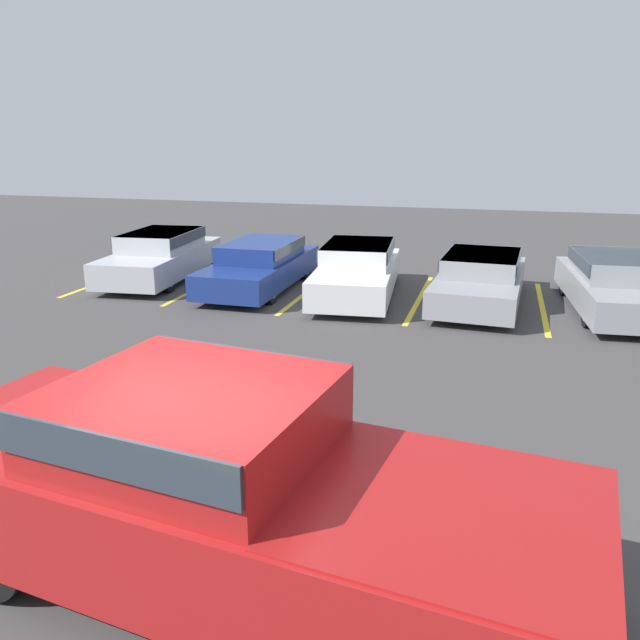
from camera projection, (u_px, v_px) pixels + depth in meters
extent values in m
plane|color=#423F3F|center=(193.00, 548.00, 5.87)|extent=(60.00, 60.00, 0.00)
cube|color=yellow|center=(116.00, 277.00, 17.17)|extent=(0.12, 4.77, 0.01)
cube|color=yellow|center=(208.00, 284.00, 16.43)|extent=(0.12, 4.77, 0.01)
cube|color=yellow|center=(309.00, 291.00, 15.69)|extent=(0.12, 4.77, 0.01)
cube|color=yellow|center=(420.00, 298.00, 14.95)|extent=(0.12, 4.77, 0.01)
cube|color=yellow|center=(542.00, 307.00, 14.21)|extent=(0.12, 4.77, 0.01)
cube|color=#A51919|center=(227.00, 507.00, 5.23)|extent=(6.11, 2.79, 0.94)
cube|color=#A51919|center=(192.00, 418.00, 5.13)|extent=(2.35, 2.16, 0.58)
cube|color=#2D3842|center=(191.00, 403.00, 5.09)|extent=(2.31, 2.22, 0.32)
cube|color=#A51919|center=(450.00, 513.00, 4.41)|extent=(2.41, 2.25, 0.13)
cylinder|color=black|center=(456.00, 529.00, 5.41)|extent=(0.95, 0.42, 0.92)
cylinder|color=#ADADB2|center=(456.00, 529.00, 5.41)|extent=(0.54, 0.38, 0.51)
cylinder|color=black|center=(129.00, 451.00, 6.74)|extent=(0.95, 0.42, 0.92)
cylinder|color=#ADADB2|center=(129.00, 451.00, 6.74)|extent=(0.54, 0.38, 0.51)
cube|color=#B7BABF|center=(161.00, 261.00, 16.84)|extent=(2.22, 4.85, 0.64)
cube|color=#B7BABF|center=(161.00, 240.00, 16.77)|extent=(1.79, 2.59, 0.47)
cube|color=#2D3842|center=(161.00, 236.00, 16.74)|extent=(1.85, 2.54, 0.28)
cylinder|color=black|center=(167.00, 279.00, 15.47)|extent=(0.29, 0.66, 0.64)
cylinder|color=#ADADB2|center=(167.00, 279.00, 15.47)|extent=(0.27, 0.37, 0.35)
cylinder|color=black|center=(111.00, 277.00, 15.73)|extent=(0.29, 0.66, 0.64)
cylinder|color=#ADADB2|center=(111.00, 277.00, 15.73)|extent=(0.27, 0.37, 0.35)
cylinder|color=black|center=(206.00, 259.00, 18.04)|extent=(0.29, 0.66, 0.64)
cylinder|color=#ADADB2|center=(206.00, 259.00, 18.04)|extent=(0.27, 0.37, 0.35)
cylinder|color=black|center=(157.00, 257.00, 18.31)|extent=(0.29, 0.66, 0.64)
cylinder|color=#ADADB2|center=(157.00, 257.00, 18.31)|extent=(0.27, 0.37, 0.35)
cube|color=navy|center=(260.00, 270.00, 15.80)|extent=(1.77, 4.72, 0.59)
cube|color=navy|center=(261.00, 250.00, 15.74)|extent=(1.55, 2.46, 0.44)
cube|color=#2D3842|center=(261.00, 246.00, 15.72)|extent=(1.62, 2.41, 0.26)
cylinder|color=black|center=(270.00, 290.00, 14.39)|extent=(0.21, 0.63, 0.63)
cylinder|color=#ADADB2|center=(270.00, 290.00, 14.39)|extent=(0.22, 0.35, 0.35)
cylinder|color=black|center=(210.00, 286.00, 14.78)|extent=(0.21, 0.63, 0.63)
cylinder|color=#ADADB2|center=(210.00, 286.00, 14.78)|extent=(0.22, 0.35, 0.35)
cylinder|color=black|center=(304.00, 267.00, 16.91)|extent=(0.21, 0.63, 0.63)
cylinder|color=#ADADB2|center=(304.00, 267.00, 16.91)|extent=(0.22, 0.35, 0.35)
cylinder|color=black|center=(253.00, 264.00, 17.30)|extent=(0.21, 0.63, 0.63)
cylinder|color=#ADADB2|center=(253.00, 264.00, 17.30)|extent=(0.22, 0.35, 0.35)
cube|color=silver|center=(357.00, 277.00, 15.01)|extent=(2.19, 4.78, 0.64)
cube|color=silver|center=(358.00, 253.00, 14.93)|extent=(1.76, 2.55, 0.49)
cube|color=#2D3842|center=(358.00, 249.00, 14.91)|extent=(1.82, 2.51, 0.29)
cylinder|color=black|center=(383.00, 299.00, 13.67)|extent=(0.29, 0.62, 0.60)
cylinder|color=#ADADB2|center=(383.00, 299.00, 13.67)|extent=(0.27, 0.35, 0.33)
cylinder|color=black|center=(317.00, 296.00, 13.92)|extent=(0.29, 0.62, 0.60)
cylinder|color=#ADADB2|center=(317.00, 296.00, 13.92)|extent=(0.27, 0.35, 0.33)
cylinder|color=black|center=(392.00, 274.00, 16.20)|extent=(0.29, 0.62, 0.60)
cylinder|color=#ADADB2|center=(392.00, 274.00, 16.20)|extent=(0.27, 0.35, 0.33)
cylinder|color=black|center=(336.00, 272.00, 16.45)|extent=(0.29, 0.62, 0.60)
cylinder|color=#ADADB2|center=(336.00, 272.00, 16.45)|extent=(0.27, 0.35, 0.33)
cube|color=gray|center=(480.00, 285.00, 14.34)|extent=(2.08, 4.74, 0.57)
cube|color=gray|center=(482.00, 263.00, 14.29)|extent=(1.73, 2.50, 0.42)
cube|color=#2D3842|center=(482.00, 259.00, 14.26)|extent=(1.79, 2.46, 0.25)
cylinder|color=black|center=(511.00, 308.00, 12.92)|extent=(0.25, 0.63, 0.62)
cylinder|color=#ADADB2|center=(511.00, 308.00, 12.92)|extent=(0.24, 0.36, 0.34)
cylinder|color=black|center=(436.00, 302.00, 13.42)|extent=(0.25, 0.63, 0.62)
cylinder|color=#ADADB2|center=(436.00, 302.00, 13.42)|extent=(0.24, 0.36, 0.34)
cylinder|color=black|center=(518.00, 281.00, 15.35)|extent=(0.25, 0.63, 0.62)
cylinder|color=#ADADB2|center=(518.00, 281.00, 15.35)|extent=(0.24, 0.36, 0.34)
cylinder|color=black|center=(454.00, 276.00, 15.85)|extent=(0.25, 0.63, 0.62)
cylinder|color=#ADADB2|center=(454.00, 276.00, 15.85)|extent=(0.24, 0.36, 0.34)
cube|color=gray|center=(615.00, 291.00, 13.69)|extent=(2.16, 4.85, 0.61)
cube|color=gray|center=(617.00, 266.00, 13.63)|extent=(1.76, 2.58, 0.46)
cube|color=#2D3842|center=(617.00, 262.00, 13.60)|extent=(1.82, 2.53, 0.28)
cylinder|color=black|center=(590.00, 313.00, 12.60)|extent=(0.26, 0.63, 0.61)
cylinder|color=#ADADB2|center=(590.00, 313.00, 12.60)|extent=(0.25, 0.35, 0.34)
cylinder|color=black|center=(634.00, 286.00, 14.88)|extent=(0.26, 0.63, 0.61)
cylinder|color=#ADADB2|center=(634.00, 286.00, 14.88)|extent=(0.25, 0.35, 0.34)
cylinder|color=black|center=(566.00, 283.00, 15.17)|extent=(0.26, 0.63, 0.61)
cylinder|color=#ADADB2|center=(566.00, 283.00, 15.17)|extent=(0.25, 0.35, 0.34)
cube|color=#B7B2A8|center=(262.00, 263.00, 18.77)|extent=(1.87, 0.20, 0.14)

